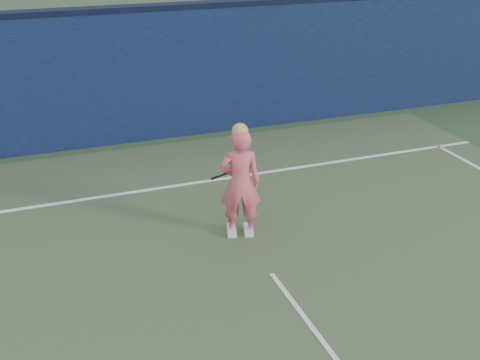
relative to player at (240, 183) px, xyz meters
name	(u,v)px	position (x,y,z in m)	size (l,w,h in m)	color
ground	(306,321)	(0.01, -2.13, -0.79)	(80.00, 80.00, 0.00)	#2C472B
backstop_wall	(163,75)	(0.01, 4.37, 0.46)	(24.00, 0.40, 2.50)	#0B1033
wall_cap	(160,7)	(0.01, 4.37, 1.76)	(24.00, 0.42, 0.10)	black
player	(240,183)	(0.00, 0.00, 0.00)	(0.65, 0.51, 1.65)	#E15769
racket	(237,170)	(0.12, 0.45, -0.01)	(0.56, 0.13, 0.30)	black
court_lines	(320,338)	(0.01, -2.46, -0.78)	(11.00, 12.04, 0.01)	white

